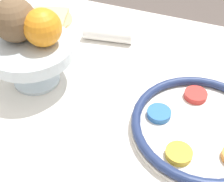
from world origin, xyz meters
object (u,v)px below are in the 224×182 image
Objects in this scene: napkin_roll at (108,34)px; fruit_stand at (31,53)px; seder_plate at (201,126)px; bread_plate at (48,19)px; coconut at (15,20)px; orange_fruit at (42,28)px.

fruit_stand is at bearing 66.65° from napkin_roll.
seder_plate reaches higher than bread_plate.
fruit_stand is at bearing 114.37° from bread_plate.
seder_plate is at bearing 152.76° from bread_plate.
coconut is 0.68× the size of napkin_roll.
orange_fruit reaches higher than seder_plate.
coconut is at bearing 1.66° from orange_fruit.
coconut is 0.30m from napkin_roll.
orange_fruit is 0.58× the size of napkin_roll.
napkin_roll is (-0.10, -0.23, -0.07)m from fruit_stand.
fruit_stand is 0.30m from bread_plate.
fruit_stand reaches higher than bread_plate.
napkin_roll is (-0.07, -0.22, -0.13)m from orange_fruit.
bread_plate is at bearing -65.63° from fruit_stand.
napkin_roll is at bearing -120.92° from coconut.
orange_fruit is at bearing 73.22° from napkin_roll.
orange_fruit reaches higher than fruit_stand.
seder_plate is at bearing 177.21° from coconut.
seder_plate is 0.42m from fruit_stand.
coconut reaches higher than seder_plate.
seder_plate is 0.60m from bread_plate.
coconut is 0.66× the size of bread_plate.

